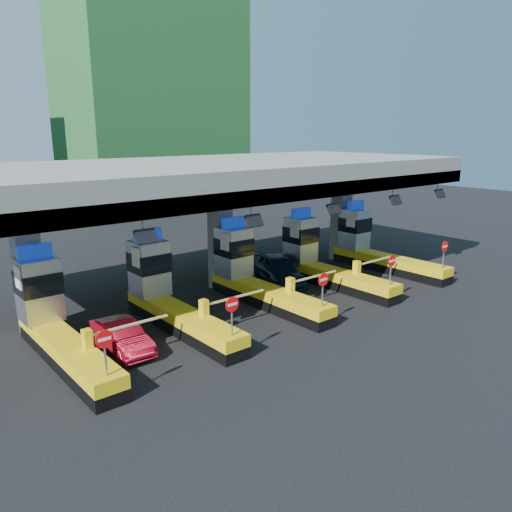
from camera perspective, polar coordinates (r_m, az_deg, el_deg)
ground at (r=25.82m, az=-0.07°, el=-5.20°), size 120.00×120.00×0.00m
toll_canopy at (r=26.74m, az=-4.06°, el=8.91°), size 28.00×12.09×7.00m
toll_lane_far_left at (r=21.04m, az=-22.14°, el=-6.82°), size 4.43×8.00×4.16m
toll_lane_left at (r=22.89m, az=-10.19°, el=-4.30°), size 4.43×8.00×4.16m
toll_lane_center at (r=25.60m, az=-0.46°, el=-2.09°), size 4.43×8.00×4.16m
toll_lane_right at (r=28.92m, az=7.20°, el=-0.30°), size 4.43×8.00×4.16m
toll_lane_far_right at (r=32.68m, az=13.20°, el=1.11°), size 4.43×8.00×4.16m
bg_building_scaffold at (r=57.99m, az=-11.99°, el=19.22°), size 18.00×12.00×28.00m
van at (r=28.65m, az=2.60°, el=-1.53°), size 3.62×5.21×1.65m
red_car at (r=20.76m, az=-15.09°, el=-8.86°), size 1.37×3.71×1.21m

